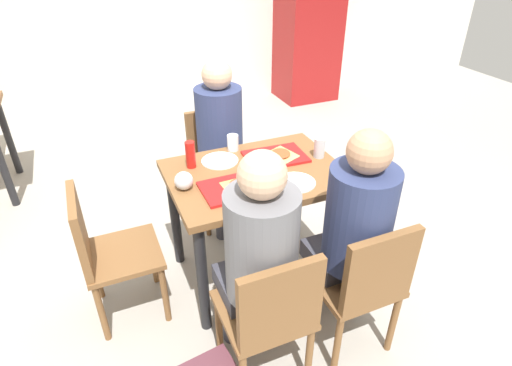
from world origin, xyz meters
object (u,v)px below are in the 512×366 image
object	(u,v)px
plastic_cup_b	(284,190)
condiment_bottle	(190,155)
paper_plate_center	(220,161)
pizza_slice_a	(240,185)
main_table	(256,189)
person_far_side	(221,135)
pizza_slice_b	(280,154)
plastic_cup_a	(233,143)
chair_near_right	(363,281)
drink_fridge	(308,22)
person_in_brown_jacket	(353,225)
chair_left_end	(105,249)
foil_bundle	(184,181)
tray_red_far	(275,157)
paper_plate_near_edge	(295,182)
chair_near_left	(270,313)
tray_red_near	(235,188)
soda_can	(319,148)
chair_far_side	(217,158)
person_in_red	(258,252)

from	to	relation	value
plastic_cup_b	condiment_bottle	bearing A→B (deg)	124.41
paper_plate_center	pizza_slice_a	size ratio (longest dim) A/B	0.89
main_table	person_far_side	distance (m)	0.61
pizza_slice_b	plastic_cup_a	xyz separation A→B (m)	(-0.23, 0.21, 0.03)
chair_near_right	drink_fridge	xyz separation A→B (m)	(1.68, 3.60, 0.46)
plastic_cup_a	person_in_brown_jacket	bearing A→B (deg)	-73.37
chair_left_end	foil_bundle	size ratio (longest dim) A/B	8.35
person_in_brown_jacket	tray_red_far	distance (m)	0.72
chair_left_end	person_in_brown_jacket	bearing A→B (deg)	-28.25
person_in_brown_jacket	person_far_side	world-z (taller)	same
paper_plate_near_edge	chair_near_left	bearing A→B (deg)	-126.03
paper_plate_center	condiment_bottle	xyz separation A→B (m)	(-0.17, 0.00, 0.08)
chair_near_right	plastic_cup_a	distance (m)	1.14
person_in_brown_jacket	foil_bundle	bearing A→B (deg)	138.75
chair_near_left	plastic_cup_b	world-z (taller)	plastic_cup_b
tray_red_near	foil_bundle	distance (m)	0.28
pizza_slice_b	foil_bundle	xyz separation A→B (m)	(-0.62, -0.11, 0.03)
tray_red_far	foil_bundle	bearing A→B (deg)	-167.98
main_table	person_in_brown_jacket	world-z (taller)	person_in_brown_jacket
pizza_slice_a	pizza_slice_b	xyz separation A→B (m)	(0.35, 0.23, 0.00)
paper_plate_center	soda_can	bearing A→B (deg)	-17.61
main_table	chair_left_end	size ratio (longest dim) A/B	1.19
chair_far_side	pizza_slice_b	distance (m)	0.75
person_in_red	tray_red_near	xyz separation A→B (m)	(0.07, 0.48, 0.04)
paper_plate_near_edge	condiment_bottle	bearing A→B (deg)	139.80
main_table	chair_far_side	bearing A→B (deg)	90.00
tray_red_far	pizza_slice_b	xyz separation A→B (m)	(0.03, -0.01, 0.02)
chair_left_end	plastic_cup_b	bearing A→B (deg)	-18.81
chair_near_right	person_far_side	xyz separation A→B (m)	(-0.25, 1.36, 0.25)
person_in_red	plastic_cup_a	world-z (taller)	person_in_red
chair_near_right	condiment_bottle	world-z (taller)	condiment_bottle
drink_fridge	tray_red_far	bearing A→B (deg)	-122.55
pizza_slice_a	chair_near_right	bearing A→B (deg)	-56.81
paper_plate_center	drink_fridge	world-z (taller)	drink_fridge
pizza_slice_a	plastic_cup_a	world-z (taller)	plastic_cup_a
tray_red_near	plastic_cup_b	world-z (taller)	plastic_cup_b
tray_red_far	drink_fridge	world-z (taller)	drink_fridge
main_table	pizza_slice_b	xyz separation A→B (m)	(0.20, 0.10, 0.15)
plastic_cup_b	soda_can	bearing A→B (deg)	39.39
main_table	pizza_slice_a	bearing A→B (deg)	-137.06
person_in_red	plastic_cup_a	size ratio (longest dim) A/B	12.45
paper_plate_near_edge	drink_fridge	world-z (taller)	drink_fridge
soda_can	drink_fridge	xyz separation A→B (m)	(1.50, 2.83, 0.13)
person_far_side	person_in_red	bearing A→B (deg)	-101.58
chair_far_side	pizza_slice_a	size ratio (longest dim) A/B	3.37
person_in_red	soda_can	bearing A→B (deg)	42.96
plastic_cup_b	pizza_slice_b	bearing A→B (deg)	66.41
tray_red_far	plastic_cup_a	world-z (taller)	plastic_cup_a
tray_red_near	person_in_brown_jacket	bearing A→B (deg)	-48.63
pizza_slice_b	chair_far_side	bearing A→B (deg)	107.17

